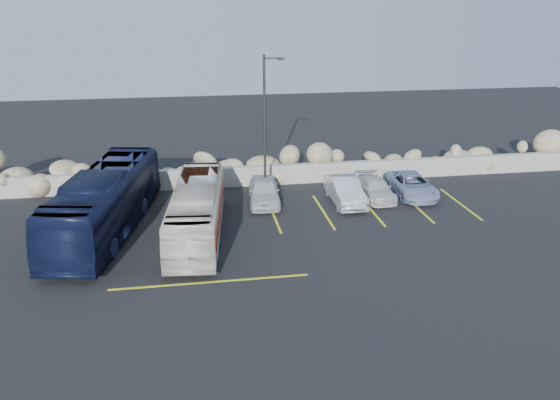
{
  "coord_description": "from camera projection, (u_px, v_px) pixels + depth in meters",
  "views": [
    {
      "loc": [
        -1.31,
        -19.43,
        10.76
      ],
      "look_at": [
        2.46,
        4.0,
        1.94
      ],
      "focal_mm": 35.0,
      "sensor_mm": 36.0,
      "label": 1
    }
  ],
  "objects": [
    {
      "name": "car_c",
      "position": [
        375.0,
        188.0,
        31.05
      ],
      "size": [
        1.6,
        3.87,
        1.12
      ],
      "primitive_type": "imported",
      "rotation": [
        0.0,
        0.0,
        0.01
      ],
      "color": "silver",
      "rests_on": "ground"
    },
    {
      "name": "parking_lines",
      "position": [
        317.0,
        223.0,
        27.77
      ],
      "size": [
        18.16,
        9.36,
        0.01
      ],
      "color": "yellow",
      "rests_on": "ground"
    },
    {
      "name": "vintage_bus",
      "position": [
        197.0,
        211.0,
        25.83
      ],
      "size": [
        3.06,
        9.4,
        2.57
      ],
      "primitive_type": "imported",
      "rotation": [
        0.0,
        0.0,
        -0.1
      ],
      "color": "silver",
      "rests_on": "ground"
    },
    {
      "name": "car_b",
      "position": [
        345.0,
        191.0,
        30.23
      ],
      "size": [
        1.52,
        4.3,
        1.41
      ],
      "primitive_type": "imported",
      "rotation": [
        0.0,
        0.0,
        -0.01
      ],
      "color": "silver",
      "rests_on": "ground"
    },
    {
      "name": "riprap_pile",
      "position": [
        217.0,
        161.0,
        33.69
      ],
      "size": [
        54.0,
        2.8,
        2.6
      ],
      "primitive_type": null,
      "color": "#8C7A5B",
      "rests_on": "ground"
    },
    {
      "name": "seawall",
      "position": [
        219.0,
        177.0,
        32.82
      ],
      "size": [
        60.0,
        0.4,
        1.2
      ],
      "primitive_type": "cube",
      "color": "gray",
      "rests_on": "ground"
    },
    {
      "name": "car_a",
      "position": [
        264.0,
        191.0,
        30.21
      ],
      "size": [
        2.0,
        4.26,
        1.41
      ],
      "primitive_type": "imported",
      "rotation": [
        0.0,
        0.0,
        -0.08
      ],
      "color": "silver",
      "rests_on": "ground"
    },
    {
      "name": "tour_coach",
      "position": [
        105.0,
        202.0,
        26.23
      ],
      "size": [
        4.6,
        11.37,
        3.09
      ],
      "primitive_type": "imported",
      "rotation": [
        0.0,
        0.0,
        -0.19
      ],
      "color": "#0F1634",
      "rests_on": "ground"
    },
    {
      "name": "car_d",
      "position": [
        412.0,
        185.0,
        31.42
      ],
      "size": [
        2.15,
        4.5,
        1.24
      ],
      "primitive_type": "imported",
      "rotation": [
        0.0,
        0.0,
        -0.02
      ],
      "color": "#8594BD",
      "rests_on": "ground"
    },
    {
      "name": "lamppost",
      "position": [
        266.0,
        124.0,
        29.6
      ],
      "size": [
        1.14,
        0.18,
        8.0
      ],
      "color": "#2A2825",
      "rests_on": "ground"
    },
    {
      "name": "ground",
      "position": [
        235.0,
        283.0,
        21.92
      ],
      "size": [
        90.0,
        90.0,
        0.0
      ],
      "primitive_type": "plane",
      "color": "black",
      "rests_on": "ground"
    }
  ]
}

